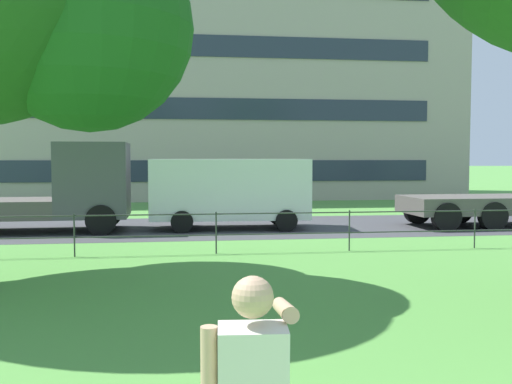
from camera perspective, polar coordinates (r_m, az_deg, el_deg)
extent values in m
cube|color=#424247|center=(19.11, -0.03, -3.44)|extent=(80.00, 6.14, 0.01)
cylinder|color=#333833|center=(13.94, -17.52, -4.10)|extent=(0.04, 0.04, 1.00)
cylinder|color=#333833|center=(13.75, -3.96, -4.05)|extent=(0.04, 0.04, 1.00)
cylinder|color=#333833|center=(14.33, 9.21, -3.78)|extent=(0.04, 0.04, 1.00)
cylinder|color=#333833|center=(15.58, 20.81, -3.38)|extent=(0.04, 0.04, 1.00)
cylinder|color=#333833|center=(13.95, 2.76, -4.14)|extent=(29.40, 0.03, 0.03)
cylinder|color=#333833|center=(13.90, 2.77, -2.10)|extent=(29.40, 0.03, 0.03)
sphere|color=#1F5A1F|center=(10.97, -16.29, 15.44)|extent=(3.73, 3.73, 3.73)
cube|color=silver|center=(3.14, -0.33, -18.11)|extent=(0.38, 0.28, 0.59)
sphere|color=tan|center=(3.01, -0.33, -10.35)|extent=(0.22, 0.22, 0.22)
cylinder|color=tan|center=(3.36, 2.87, -11.52)|extent=(0.14, 0.63, 0.19)
cube|color=#4C4C51|center=(18.62, -15.73, 1.18)|extent=(2.15, 2.34, 2.30)
cube|color=#283342|center=(18.53, -13.00, 2.28)|extent=(0.16, 1.84, 0.87)
cylinder|color=black|center=(19.71, -14.39, -2.03)|extent=(0.91, 0.32, 0.90)
cylinder|color=black|center=(17.62, -15.07, -2.68)|extent=(0.91, 0.32, 0.90)
cube|color=white|center=(18.52, -2.63, 0.33)|extent=(5.06, 2.12, 1.90)
cube|color=#283342|center=(18.72, 3.50, 1.38)|extent=(0.17, 1.67, 0.76)
cylinder|color=black|center=(19.68, 2.19, -2.26)|extent=(0.69, 0.26, 0.68)
cylinder|color=black|center=(17.85, 3.01, -2.84)|extent=(0.69, 0.26, 0.68)
cylinder|color=black|center=(19.50, -7.18, -2.33)|extent=(0.69, 0.26, 0.68)
cylinder|color=black|center=(17.65, -7.33, -2.94)|extent=(0.69, 0.26, 0.68)
cube|color=#56514C|center=(20.59, 21.50, -1.15)|extent=(5.25, 2.41, 0.56)
cylinder|color=black|center=(21.40, 19.46, -1.70)|extent=(0.91, 0.32, 0.90)
cylinder|color=black|center=(19.57, 22.38, -2.22)|extent=(0.91, 0.32, 0.90)
cylinder|color=black|center=(20.71, 15.65, -1.79)|extent=(0.91, 0.32, 0.90)
cylinder|color=black|center=(18.81, 18.31, -2.35)|extent=(0.91, 0.32, 0.90)
cube|color=#ADA393|center=(35.39, -7.61, 12.68)|extent=(31.60, 10.07, 16.00)
cube|color=#283342|center=(29.87, -7.53, 2.07)|extent=(26.55, 0.06, 1.10)
cube|color=#283342|center=(29.97, -7.58, 8.20)|extent=(26.55, 0.06, 1.10)
cube|color=#283342|center=(30.40, -7.62, 14.22)|extent=(26.55, 0.06, 1.10)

